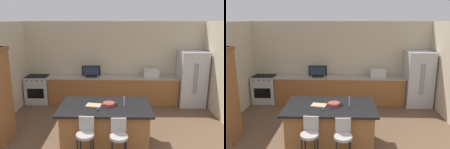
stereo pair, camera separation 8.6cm
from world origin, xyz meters
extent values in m
cube|color=beige|center=(0.00, 4.85, 1.33)|extent=(6.41, 0.12, 2.67)
cube|color=brown|center=(-0.02, 4.47, 0.43)|extent=(4.18, 0.60, 0.86)
cube|color=#9E9384|center=(-0.02, 4.47, 0.88)|extent=(4.20, 0.62, 0.04)
cube|color=black|center=(-0.15, 1.87, 0.04)|extent=(1.72, 0.94, 0.09)
cube|color=brown|center=(-0.15, 1.87, 0.48)|extent=(1.80, 1.02, 0.78)
cube|color=black|center=(-0.15, 1.87, 0.89)|extent=(1.96, 1.18, 0.04)
cube|color=#B7BABF|center=(2.49, 4.39, 0.88)|extent=(0.81, 0.78, 1.75)
cylinder|color=gray|center=(2.45, 3.97, 0.96)|extent=(0.02, 0.02, 0.96)
cylinder|color=gray|center=(2.53, 3.97, 0.96)|extent=(0.02, 0.02, 0.96)
cube|color=#B7BABF|center=(-2.51, 4.47, 0.45)|extent=(0.76, 0.60, 0.90)
cube|color=black|center=(-2.51, 4.17, 0.40)|extent=(0.53, 0.01, 0.32)
cube|color=black|center=(-2.51, 4.47, 0.91)|extent=(0.68, 0.50, 0.02)
cylinder|color=black|center=(-2.76, 4.16, 0.84)|extent=(0.04, 0.03, 0.04)
cylinder|color=black|center=(-2.60, 4.16, 0.84)|extent=(0.04, 0.03, 0.04)
cylinder|color=black|center=(-2.43, 4.16, 0.84)|extent=(0.04, 0.03, 0.04)
cylinder|color=black|center=(-2.26, 4.16, 0.84)|extent=(0.04, 0.03, 0.04)
cube|color=#B7BABF|center=(1.21, 4.47, 1.03)|extent=(0.48, 0.36, 0.26)
cube|color=black|center=(-0.73, 4.42, 0.92)|extent=(0.36, 0.16, 0.05)
cube|color=black|center=(-0.73, 4.42, 1.11)|extent=(0.59, 0.05, 0.33)
cube|color=#1E2D47|center=(-0.73, 4.40, 1.11)|extent=(0.52, 0.01, 0.28)
cylinder|color=#B2B2B7|center=(0.09, 4.57, 1.02)|extent=(0.02, 0.02, 0.24)
cylinder|color=#B2B2B7|center=(0.25, 1.87, 1.02)|extent=(0.02, 0.02, 0.22)
cylinder|color=gray|center=(-0.48, 1.05, 0.65)|extent=(0.34, 0.34, 0.05)
cube|color=gray|center=(-0.47, 1.20, 0.82)|extent=(0.29, 0.06, 0.28)
cylinder|color=black|center=(-0.60, 1.18, 0.31)|extent=(0.03, 0.03, 0.63)
cylinder|color=black|center=(-0.35, 1.17, 0.31)|extent=(0.03, 0.03, 0.63)
cylinder|color=gray|center=(0.13, 1.03, 0.64)|extent=(0.34, 0.34, 0.05)
cube|color=gray|center=(0.13, 1.18, 0.80)|extent=(0.29, 0.05, 0.28)
cylinder|color=black|center=(0.25, 1.16, 0.31)|extent=(0.03, 0.03, 0.61)
cylinder|color=#993833|center=(-0.08, 1.89, 0.95)|extent=(0.26, 0.26, 0.06)
cube|color=black|center=(0.08, 1.92, 0.92)|extent=(0.11, 0.16, 0.01)
cube|color=black|center=(-0.30, 1.66, 0.92)|extent=(0.09, 0.18, 0.02)
cube|color=tan|center=(-0.40, 1.87, 0.92)|extent=(0.36, 0.27, 0.02)
camera|label=1|loc=(0.09, -2.74, 2.73)|focal=36.58mm
camera|label=2|loc=(0.17, -2.74, 2.73)|focal=36.58mm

